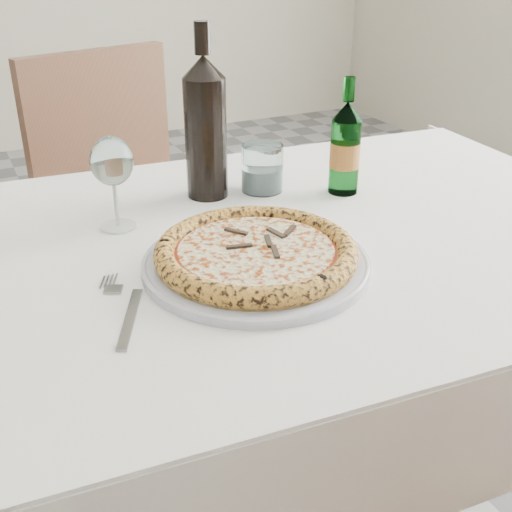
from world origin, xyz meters
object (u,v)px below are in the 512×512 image
at_px(dining_table, 230,287).
at_px(tumbler, 262,171).
at_px(wine_bottle, 205,126).
at_px(plate, 256,263).
at_px(beer_bottle, 345,148).
at_px(pizza, 256,252).
at_px(chair_far, 126,200).
at_px(wine_glass, 112,164).

height_order(dining_table, tumbler, tumbler).
bearing_deg(wine_bottle, plate, -98.73).
distance_m(beer_bottle, wine_bottle, 0.27).
relative_size(dining_table, pizza, 5.06).
xyz_separation_m(chair_far, plate, (-0.03, -0.91, 0.23)).
xyz_separation_m(dining_table, wine_glass, (-0.15, 0.14, 0.20)).
distance_m(wine_glass, beer_bottle, 0.44).
bearing_deg(dining_table, tumbler, 50.76).
bearing_deg(wine_bottle, tumbler, -11.43).
height_order(dining_table, wine_bottle, wine_bottle).
distance_m(dining_table, plate, 0.14).
relative_size(plate, tumbler, 3.78).
xyz_separation_m(dining_table, chair_far, (0.03, 0.81, -0.14)).
bearing_deg(dining_table, chair_far, 87.81).
bearing_deg(plate, chair_far, 88.05).
bearing_deg(pizza, beer_bottle, 35.91).
height_order(tumbler, wine_bottle, wine_bottle).
bearing_deg(tumbler, plate, -118.12).
distance_m(pizza, beer_bottle, 0.37).
relative_size(pizza, beer_bottle, 1.38).
distance_m(chair_far, pizza, 0.94).
relative_size(dining_table, tumbler, 16.99).
bearing_deg(dining_table, plate, -90.00).
height_order(plate, tumbler, tumbler).
relative_size(wine_glass, beer_bottle, 0.73).
xyz_separation_m(plate, wine_glass, (-0.15, 0.24, 0.11)).
height_order(chair_far, beer_bottle, beer_bottle).
distance_m(dining_table, beer_bottle, 0.36).
relative_size(tumbler, wine_bottle, 0.29).
bearing_deg(wine_bottle, chair_far, 91.60).
relative_size(pizza, wine_glass, 1.90).
relative_size(wine_glass, wine_bottle, 0.50).
xyz_separation_m(pizza, wine_glass, (-0.15, 0.24, 0.09)).
bearing_deg(chair_far, beer_bottle, -69.49).
relative_size(chair_far, wine_glass, 5.75).
height_order(beer_bottle, wine_bottle, wine_bottle).
height_order(dining_table, plate, plate).
relative_size(chair_far, plate, 2.69).
height_order(plate, beer_bottle, beer_bottle).
height_order(dining_table, wine_glass, wine_glass).
xyz_separation_m(wine_glass, wine_bottle, (0.20, 0.07, 0.02)).
bearing_deg(wine_glass, dining_table, -42.85).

